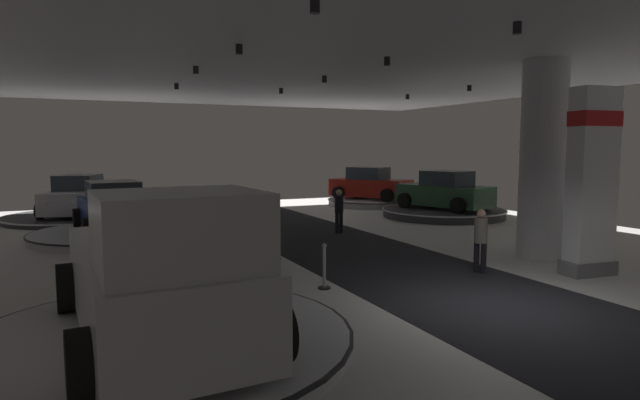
{
  "coord_description": "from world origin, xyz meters",
  "views": [
    {
      "loc": [
        -7.43,
        -7.67,
        3.09
      ],
      "look_at": [
        -0.29,
        7.87,
        1.4
      ],
      "focal_mm": 29.76,
      "sensor_mm": 36.0,
      "label": 1
    }
  ],
  "objects_px": {
    "display_platform_deep_left": "(79,217)",
    "visitor_walking_near": "(339,208)",
    "display_car_deep_right": "(370,185)",
    "display_platform_far_left": "(114,234)",
    "display_platform_near_left": "(157,341)",
    "brand_sign_pylon": "(592,179)",
    "display_car_deep_left": "(78,197)",
    "pickup_truck_near_left": "(160,278)",
    "display_platform_far_right": "(443,212)",
    "display_car_far_right": "(444,192)",
    "visitor_walking_far": "(481,237)",
    "display_platform_deep_right": "(370,202)",
    "display_car_far_left": "(113,209)",
    "column_right": "(543,160)"
  },
  "relations": [
    {
      "from": "display_platform_deep_left",
      "to": "visitor_walking_near",
      "type": "relative_size",
      "value": 3.82
    },
    {
      "from": "display_car_deep_right",
      "to": "display_platform_far_left",
      "type": "distance_m",
      "value": 14.3
    },
    {
      "from": "display_platform_near_left",
      "to": "display_platform_far_left",
      "type": "distance_m",
      "value": 11.09
    },
    {
      "from": "brand_sign_pylon",
      "to": "display_car_deep_left",
      "type": "distance_m",
      "value": 19.72
    },
    {
      "from": "pickup_truck_near_left",
      "to": "brand_sign_pylon",
      "type": "bearing_deg",
      "value": 5.52
    },
    {
      "from": "display_car_deep_left",
      "to": "display_platform_far_left",
      "type": "relative_size",
      "value": 0.84
    },
    {
      "from": "display_platform_far_right",
      "to": "display_platform_far_left",
      "type": "bearing_deg",
      "value": 179.53
    },
    {
      "from": "display_platform_far_right",
      "to": "display_car_far_right",
      "type": "height_order",
      "value": "display_car_far_right"
    },
    {
      "from": "brand_sign_pylon",
      "to": "pickup_truck_near_left",
      "type": "relative_size",
      "value": 0.84
    },
    {
      "from": "brand_sign_pylon",
      "to": "visitor_walking_far",
      "type": "bearing_deg",
      "value": 150.63
    },
    {
      "from": "pickup_truck_near_left",
      "to": "display_car_far_right",
      "type": "height_order",
      "value": "pickup_truck_near_left"
    },
    {
      "from": "display_platform_far_left",
      "to": "visitor_walking_far",
      "type": "distance_m",
      "value": 12.14
    },
    {
      "from": "visitor_walking_far",
      "to": "display_platform_far_left",
      "type": "bearing_deg",
      "value": 130.89
    },
    {
      "from": "display_platform_far_right",
      "to": "display_platform_deep_right",
      "type": "xyz_separation_m",
      "value": [
        -0.6,
        5.47,
        -0.01
      ]
    },
    {
      "from": "display_platform_far_left",
      "to": "display_car_far_left",
      "type": "distance_m",
      "value": 0.88
    },
    {
      "from": "column_right",
      "to": "display_car_far_right",
      "type": "xyz_separation_m",
      "value": [
        3.04,
        8.21,
        -1.62
      ]
    },
    {
      "from": "display_platform_near_left",
      "to": "visitor_walking_far",
      "type": "height_order",
      "value": "visitor_walking_far"
    },
    {
      "from": "display_platform_far_left",
      "to": "visitor_walking_far",
      "type": "bearing_deg",
      "value": -49.11
    },
    {
      "from": "column_right",
      "to": "pickup_truck_near_left",
      "type": "distance_m",
      "value": 11.36
    },
    {
      "from": "display_platform_deep_right",
      "to": "display_car_deep_right",
      "type": "distance_m",
      "value": 0.92
    },
    {
      "from": "column_right",
      "to": "visitor_walking_near",
      "type": "xyz_separation_m",
      "value": [
        -3.28,
        6.13,
        -1.84
      ]
    },
    {
      "from": "display_car_far_right",
      "to": "display_platform_deep_right",
      "type": "relative_size",
      "value": 0.99
    },
    {
      "from": "display_car_far_left",
      "to": "visitor_walking_near",
      "type": "height_order",
      "value": "display_car_far_left"
    },
    {
      "from": "column_right",
      "to": "display_platform_far_right",
      "type": "xyz_separation_m",
      "value": [
        3.03,
        8.24,
        -2.55
      ]
    },
    {
      "from": "visitor_walking_near",
      "to": "display_platform_near_left",
      "type": "bearing_deg",
      "value": -130.47
    },
    {
      "from": "display_platform_near_left",
      "to": "brand_sign_pylon",
      "type": "bearing_deg",
      "value": 3.73
    },
    {
      "from": "display_car_deep_left",
      "to": "visitor_walking_near",
      "type": "height_order",
      "value": "display_car_deep_left"
    },
    {
      "from": "display_platform_deep_left",
      "to": "display_platform_deep_right",
      "type": "distance_m",
      "value": 14.3
    },
    {
      "from": "display_platform_near_left",
      "to": "display_car_deep_left",
      "type": "xyz_separation_m",
      "value": [
        -1.01,
        16.82,
        0.84
      ]
    },
    {
      "from": "display_platform_deep_left",
      "to": "display_platform_far_right",
      "type": "relative_size",
      "value": 1.11
    },
    {
      "from": "brand_sign_pylon",
      "to": "visitor_walking_near",
      "type": "relative_size",
      "value": 2.84
    },
    {
      "from": "display_platform_deep_left",
      "to": "display_car_deep_left",
      "type": "relative_size",
      "value": 1.33
    },
    {
      "from": "visitor_walking_far",
      "to": "brand_sign_pylon",
      "type": "bearing_deg",
      "value": -29.37
    },
    {
      "from": "display_car_deep_left",
      "to": "display_platform_far_right",
      "type": "bearing_deg",
      "value": -21.42
    },
    {
      "from": "display_platform_near_left",
      "to": "column_right",
      "type": "bearing_deg",
      "value": 14.16
    },
    {
      "from": "visitor_walking_far",
      "to": "pickup_truck_near_left",
      "type": "bearing_deg",
      "value": -164.22
    },
    {
      "from": "display_platform_near_left",
      "to": "display_car_deep_right",
      "type": "xyz_separation_m",
      "value": [
        13.26,
        16.47,
        0.96
      ]
    },
    {
      "from": "column_right",
      "to": "brand_sign_pylon",
      "type": "distance_m",
      "value": 2.2
    },
    {
      "from": "display_platform_far_right",
      "to": "visitor_walking_near",
      "type": "height_order",
      "value": "visitor_walking_near"
    },
    {
      "from": "display_car_far_right",
      "to": "display_platform_deep_left",
      "type": "bearing_deg",
      "value": 158.6
    },
    {
      "from": "display_platform_near_left",
      "to": "display_platform_deep_right",
      "type": "xyz_separation_m",
      "value": [
        13.27,
        16.44,
        0.04
      ]
    },
    {
      "from": "display_platform_near_left",
      "to": "pickup_truck_near_left",
      "type": "xyz_separation_m",
      "value": [
        0.02,
        -0.32,
        1.05
      ]
    },
    {
      "from": "brand_sign_pylon",
      "to": "display_platform_near_left",
      "type": "height_order",
      "value": "brand_sign_pylon"
    },
    {
      "from": "display_car_deep_left",
      "to": "display_car_far_left",
      "type": "height_order",
      "value": "display_car_far_left"
    },
    {
      "from": "display_car_deep_right",
      "to": "display_platform_far_left",
      "type": "xyz_separation_m",
      "value": [
        -13.21,
        -5.38,
        -0.97
      ]
    },
    {
      "from": "display_car_deep_right",
      "to": "display_platform_far_left",
      "type": "bearing_deg",
      "value": -157.84
    },
    {
      "from": "display_car_far_right",
      "to": "column_right",
      "type": "bearing_deg",
      "value": -110.3
    },
    {
      "from": "column_right",
      "to": "display_platform_deep_left",
      "type": "xyz_separation_m",
      "value": [
        -11.87,
        14.05,
        -2.62
      ]
    },
    {
      "from": "display_platform_deep_left",
      "to": "display_car_far_left",
      "type": "distance_m",
      "value": 5.9
    },
    {
      "from": "display_platform_far_left",
      "to": "visitor_walking_near",
      "type": "xyz_separation_m",
      "value": [
        7.51,
        -2.23,
        0.76
      ]
    }
  ]
}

